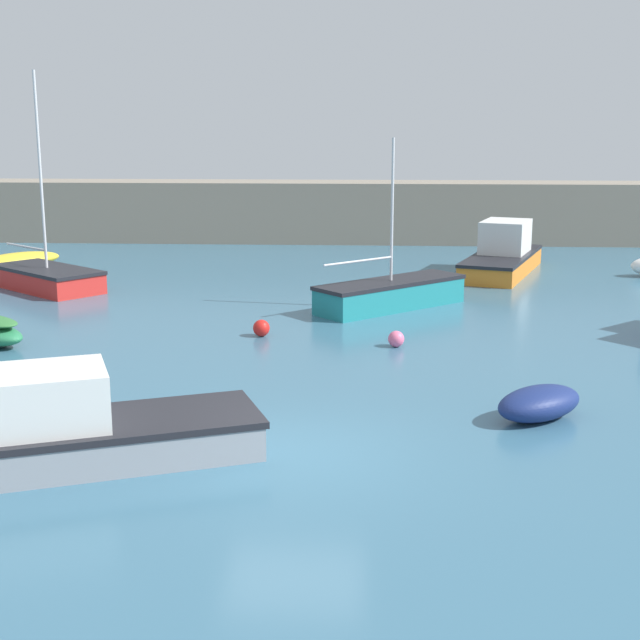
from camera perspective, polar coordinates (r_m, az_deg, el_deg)
name	(u,v)px	position (r m, az deg, el deg)	size (l,w,h in m)	color
ground_plane	(294,458)	(15.85, -1.68, -8.85)	(120.00, 120.00, 0.20)	#38667F
harbor_breakwater	(343,212)	(43.50, 1.50, 6.95)	(62.34, 3.00, 2.88)	gray
dinghy_near_pier	(539,403)	(17.94, 13.85, -5.19)	(2.23, 2.06, 0.66)	navy
sailboat_tall_mast	(47,278)	(32.24, -17.05, 2.61)	(4.64, 4.29, 7.37)	red
sailboat_short_mast	(391,294)	(27.81, 4.54, 1.69)	(4.88, 4.58, 5.23)	teal
motorboat_with_cabin	(64,431)	(15.73, -16.07, -6.84)	(6.65, 4.18, 1.68)	gray
rowboat_white_midwater	(19,260)	(37.59, -18.72, 3.65)	(3.32, 3.55, 0.60)	yellow
motorboat_grey_hull	(503,255)	(35.02, 11.63, 4.12)	(4.07, 6.83, 1.98)	orange
mooring_buoy_red	(261,328)	(24.17, -3.78, -0.52)	(0.46, 0.46, 0.46)	red
mooring_buoy_pink	(396,339)	(23.07, 4.90, -1.21)	(0.42, 0.42, 0.42)	#EA668C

